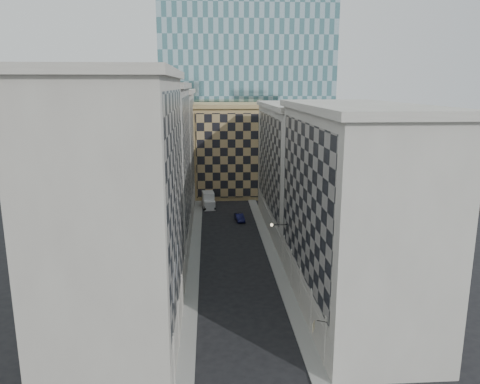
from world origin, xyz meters
name	(u,v)px	position (x,y,z in m)	size (l,w,h in m)	color
sidewalk_west	(194,257)	(-5.25, 30.00, 0.07)	(1.50, 100.00, 0.15)	gray
sidewalk_east	(273,255)	(5.25, 30.00, 0.07)	(1.50, 100.00, 0.15)	gray
bldg_left_a	(120,210)	(-10.88, 11.00, 11.82)	(10.80, 22.80, 23.70)	#A59E94
bldg_left_b	(151,170)	(-10.88, 33.00, 11.32)	(10.80, 22.80, 22.70)	gray
bldg_left_c	(166,151)	(-10.88, 55.00, 10.83)	(10.80, 22.80, 21.70)	#A59E94
bldg_right_a	(351,210)	(10.88, 15.00, 10.32)	(10.80, 26.80, 20.70)	#AEAAA0
bldg_right_b	(299,168)	(10.89, 42.00, 9.85)	(10.80, 28.80, 19.70)	#AEAAA0
tan_block	(233,149)	(2.00, 67.90, 9.44)	(16.80, 14.80, 18.80)	tan
church_tower	(221,65)	(0.00, 82.00, 26.95)	(7.20, 7.20, 51.50)	#2A2420
flagpoles_left	(175,272)	(-5.90, 6.00, 8.00)	(0.10, 6.33, 2.33)	gray
bracket_lamp	(273,225)	(4.38, 24.00, 6.20)	(1.98, 0.36, 0.36)	black
box_truck	(209,201)	(-3.33, 56.31, 1.22)	(2.58, 5.29, 2.80)	silver
dark_car	(239,218)	(1.86, 46.81, 0.62)	(1.31, 3.76, 1.24)	#0F1037
shop_sign	(314,326)	(4.99, 4.28, 3.83)	(1.23, 0.68, 0.80)	black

